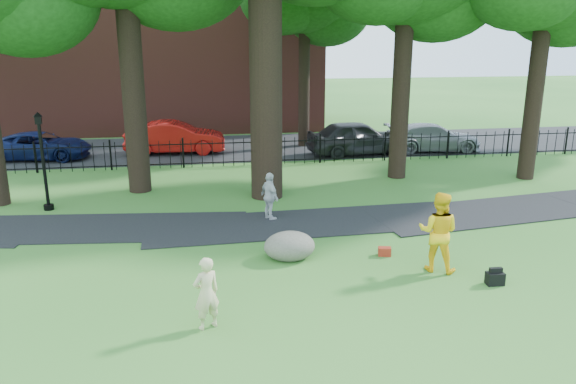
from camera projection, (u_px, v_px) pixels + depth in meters
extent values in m
plane|color=#2C6523|center=(303.00, 278.00, 13.21)|extent=(120.00, 120.00, 0.00)
cube|color=black|center=(312.00, 223.00, 17.07)|extent=(36.07, 3.85, 0.03)
cube|color=black|center=(245.00, 148.00, 28.42)|extent=(80.00, 7.00, 0.02)
cube|color=black|center=(253.00, 142.00, 24.34)|extent=(44.00, 0.04, 0.04)
cube|color=black|center=(253.00, 161.00, 24.57)|extent=(44.00, 0.04, 0.04)
cube|color=brown|center=(166.00, 26.00, 33.79)|extent=(18.00, 8.00, 12.00)
cylinder|color=black|center=(265.00, 43.00, 18.44)|extent=(1.10, 1.10, 10.50)
cylinder|color=black|center=(131.00, 64.00, 19.37)|extent=(0.80, 0.80, 9.10)
cylinder|color=black|center=(402.00, 71.00, 21.46)|extent=(0.70, 0.70, 8.40)
cylinder|color=black|center=(537.00, 76.00, 21.31)|extent=(0.64, 0.64, 8.05)
imported|color=beige|center=(206.00, 293.00, 10.80)|extent=(0.64, 0.55, 1.48)
imported|color=yellow|center=(438.00, 232.00, 13.43)|extent=(1.20, 1.14, 1.97)
imported|color=silver|center=(270.00, 197.00, 17.16)|extent=(0.70, 0.95, 1.50)
ellipsoid|color=slate|center=(289.00, 244.00, 14.30)|extent=(1.36, 1.05, 0.77)
cylinder|color=black|center=(44.00, 168.00, 18.00)|extent=(0.11, 0.11, 2.82)
cylinder|color=black|center=(49.00, 207.00, 18.36)|extent=(0.32, 0.32, 0.18)
cube|color=black|center=(38.00, 120.00, 17.58)|extent=(0.22, 0.22, 0.26)
cone|color=black|center=(38.00, 114.00, 17.53)|extent=(0.28, 0.28, 0.14)
cube|color=black|center=(495.00, 278.00, 12.86)|extent=(0.40, 0.26, 0.30)
cube|color=maroon|center=(385.00, 252.00, 14.54)|extent=(0.36, 0.28, 0.22)
imported|color=#AC110D|center=(175.00, 138.00, 26.84)|extent=(4.76, 1.87, 1.54)
imported|color=#0C153E|center=(40.00, 146.00, 25.62)|extent=(4.69, 2.59, 1.24)
imported|color=black|center=(357.00, 138.00, 26.60)|extent=(4.93, 2.37, 1.62)
imported|color=gray|center=(433.00, 137.00, 27.43)|extent=(4.78, 2.33, 1.34)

